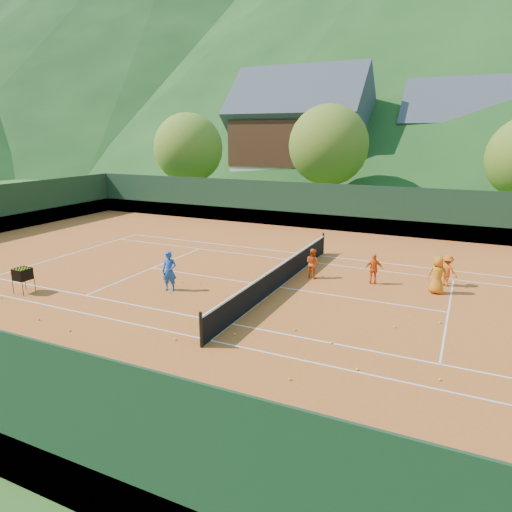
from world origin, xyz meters
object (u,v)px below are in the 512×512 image
at_px(ball_hopper, 23,275).
at_px(chalet_mid, 469,145).
at_px(coach, 169,271).
at_px(chalet_left, 300,138).
at_px(tennis_net, 279,275).
at_px(student_b, 374,269).
at_px(student_c, 438,275).
at_px(student_d, 447,271).
at_px(student_a, 313,263).

xyz_separation_m(ball_hopper, chalet_mid, (14.80, 38.88, 4.22)).
bearing_deg(coach, chalet_left, 83.76).
bearing_deg(tennis_net, student_b, 31.45).
relative_size(coach, student_c, 1.07).
height_order(chalet_left, chalet_mid, chalet_left).
xyz_separation_m(coach, student_d, (9.93, 5.33, -0.16)).
bearing_deg(student_a, ball_hopper, 58.70).
height_order(student_d, chalet_mid, chalet_mid).
height_order(student_b, chalet_left, chalet_left).
relative_size(student_b, student_d, 0.99).
distance_m(coach, student_a, 6.12).
relative_size(student_c, chalet_mid, 0.12).
xyz_separation_m(student_d, ball_hopper, (-14.94, -8.00, 0.10)).
relative_size(tennis_net, ball_hopper, 12.07).
bearing_deg(student_c, chalet_mid, -93.15).
height_order(coach, student_a, coach).
xyz_separation_m(student_b, chalet_mid, (2.63, 31.94, 4.33)).
xyz_separation_m(student_d, chalet_mid, (-0.14, 30.89, 4.33)).
distance_m(student_d, chalet_mid, 31.19).
relative_size(coach, ball_hopper, 1.60).
bearing_deg(student_c, tennis_net, 15.44).
bearing_deg(coach, student_b, 13.69).
height_order(student_b, tennis_net, student_b).
distance_m(student_a, student_c, 5.04).
height_order(student_a, chalet_left, chalet_left).
bearing_deg(chalet_mid, student_d, -89.75).
xyz_separation_m(chalet_left, chalet_mid, (16.00, 4.00, -0.66)).
height_order(student_d, tennis_net, student_d).
relative_size(student_b, student_c, 0.86).
bearing_deg(chalet_mid, coach, -105.13).
bearing_deg(tennis_net, ball_hopper, -150.97).
relative_size(student_d, chalet_mid, 0.10).
bearing_deg(student_b, chalet_left, -85.85).
bearing_deg(student_c, coach, 20.43).
xyz_separation_m(student_a, student_b, (2.57, 0.24, -0.00)).
distance_m(student_a, student_d, 5.49).
bearing_deg(chalet_left, tennis_net, -71.57).
bearing_deg(student_c, student_b, -5.88).
xyz_separation_m(student_c, tennis_net, (-5.84, -1.93, -0.24)).
distance_m(chalet_left, chalet_mid, 16.51).
relative_size(coach, tennis_net, 0.13).
height_order(tennis_net, ball_hopper, tennis_net).
xyz_separation_m(student_b, chalet_left, (-13.37, 27.94, 4.99)).
xyz_separation_m(student_d, tennis_net, (-6.14, -3.11, -0.14)).
xyz_separation_m(student_c, student_d, (0.30, 1.18, -0.10)).
height_order(student_d, chalet_left, chalet_left).
bearing_deg(tennis_net, student_c, 18.31).
xyz_separation_m(student_d, chalet_left, (-16.14, 26.89, 4.98)).
xyz_separation_m(student_c, chalet_mid, (0.16, 32.07, 4.23)).
xyz_separation_m(coach, chalet_mid, (9.79, 36.21, 4.17)).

